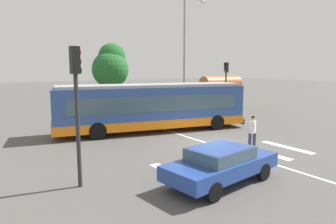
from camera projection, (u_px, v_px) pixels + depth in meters
ground_plane at (213, 143)px, 16.66m from camera, size 160.00×160.00×0.00m
city_transit_bus at (152, 107)px, 19.54m from camera, size 12.66×5.27×3.06m
pedestrian_crossing_street at (252, 130)px, 15.25m from camera, size 0.51×0.43×1.72m
foreground_sedan at (221, 163)px, 10.76m from camera, size 4.70×2.39×1.35m
parked_car_charcoal at (88, 106)px, 26.58m from camera, size 2.00×4.57×1.35m
parked_car_teal at (115, 104)px, 28.06m from camera, size 1.90×4.51×1.35m
parked_car_silver at (140, 102)px, 29.74m from camera, size 2.02×4.57×1.35m
parked_car_blue at (164, 100)px, 31.16m from camera, size 1.89×4.51×1.35m
traffic_light_near_corner at (76, 95)px, 10.10m from camera, size 0.33×0.32×4.81m
traffic_light_far_corner at (226, 79)px, 27.49m from camera, size 0.33×0.32×4.56m
bus_stop_shelter at (221, 84)px, 30.96m from camera, size 4.62×1.54×3.25m
twin_arm_street_lamp at (184, 43)px, 27.56m from camera, size 4.82×0.32×10.46m
background_tree_right at (111, 66)px, 35.95m from camera, size 4.33×4.33×7.01m
crosswalk_painted_stripes at (238, 159)px, 13.77m from camera, size 7.65×2.99×0.01m
lane_center_line at (186, 137)px, 18.15m from camera, size 0.16×24.00×0.01m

